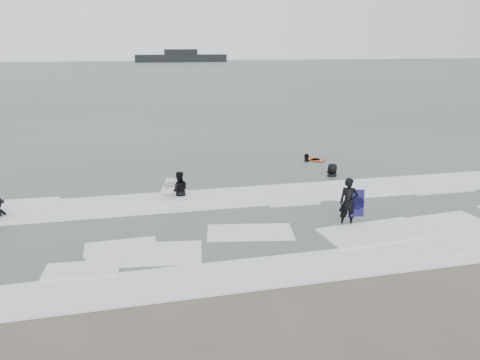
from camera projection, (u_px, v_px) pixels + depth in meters
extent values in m
plane|color=brown|center=(277.00, 262.00, 13.87)|extent=(320.00, 320.00, 0.00)
plane|color=#47544C|center=(153.00, 77.00, 88.72)|extent=(320.00, 320.00, 0.00)
imported|color=black|center=(347.00, 225.00, 16.64)|extent=(0.74, 0.59, 1.77)
imported|color=black|center=(179.00, 197.00, 19.66)|extent=(0.82, 0.64, 1.67)
imported|color=black|center=(307.00, 162.00, 25.47)|extent=(0.92, 0.98, 1.63)
imported|color=black|center=(332.00, 177.00, 22.60)|extent=(1.06, 1.03, 1.84)
cube|color=white|center=(283.00, 270.00, 13.30)|extent=(30.03, 2.32, 0.07)
cube|color=white|center=(235.00, 198.00, 19.47)|extent=(30.00, 2.60, 0.09)
cube|color=black|center=(181.00, 58.00, 155.72)|extent=(30.13, 5.38, 2.37)
cube|color=black|center=(181.00, 52.00, 155.14)|extent=(10.76, 3.23, 1.72)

